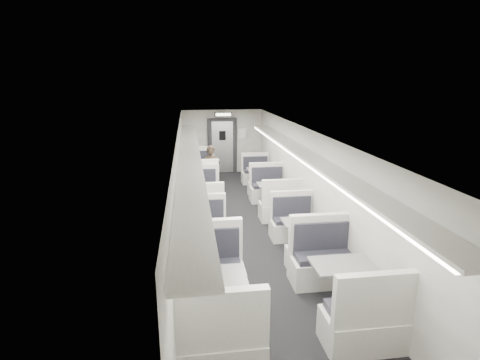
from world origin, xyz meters
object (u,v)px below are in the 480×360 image
object	(u,v)px
booth_right_d	(341,286)
passenger	(211,171)
booth_right_a	(259,179)
exit_sign	(223,114)
booth_left_c	(206,242)
booth_left_a	(198,178)
vestibule_door	(222,146)
booth_left_b	(201,201)
booth_right_c	(302,236)
booth_left_d	(213,301)
booth_right_b	(273,196)

from	to	relation	value
booth_right_d	passenger	xyz separation A→B (m)	(-1.61, 6.25, 0.38)
booth_right_a	exit_sign	xyz separation A→B (m)	(-1.00, 1.85, 1.93)
booth_left_c	booth_right_a	size ratio (longest dim) A/B	1.05
booth_left_a	booth_left_c	bearing A→B (deg)	-90.00
booth_right_a	vestibule_door	distance (m)	2.64
booth_left_b	booth_right_c	size ratio (longest dim) A/B	1.07
booth_left_d	vestibule_door	bearing A→B (deg)	83.82
booth_left_b	booth_left_d	world-z (taller)	booth_left_d
booth_left_a	booth_right_c	world-z (taller)	booth_left_a
booth_left_c	exit_sign	world-z (taller)	exit_sign
booth_right_a	booth_right_d	bearing A→B (deg)	-90.00
booth_left_a	booth_left_b	bearing A→B (deg)	-90.00
booth_left_b	booth_left_d	xyz separation A→B (m)	(0.00, -4.75, 0.04)
booth_right_c	exit_sign	size ratio (longest dim) A/B	3.24
booth_left_b	booth_right_b	world-z (taller)	booth_left_b
booth_left_b	passenger	bearing A→B (deg)	76.61
booth_left_b	exit_sign	distance (m)	4.54
booth_right_a	booth_right_d	size ratio (longest dim) A/B	0.85
booth_left_a	booth_right_a	distance (m)	2.00
booth_right_a	booth_right_b	size ratio (longest dim) A/B	0.92
booth_right_b	booth_left_a	bearing A→B (deg)	133.32
exit_sign	booth_left_a	bearing A→B (deg)	-119.41
booth_right_d	exit_sign	world-z (taller)	exit_sign
booth_right_a	vestibule_door	world-z (taller)	vestibule_door
booth_right_b	exit_sign	size ratio (longest dim) A/B	3.39
booth_left_d	booth_right_c	bearing A→B (deg)	47.26
booth_left_d	booth_right_b	bearing A→B (deg)	67.62
booth_left_a	booth_left_d	size ratio (longest dim) A/B	1.00
booth_right_a	exit_sign	world-z (taller)	exit_sign
booth_left_c	booth_right_d	world-z (taller)	booth_right_d
booth_right_c	passenger	size ratio (longest dim) A/B	1.28
booth_left_d	booth_right_d	bearing A→B (deg)	4.10
booth_left_b	booth_right_d	xyz separation A→B (m)	(2.00, -4.61, 0.02)
booth_right_b	booth_right_c	size ratio (longest dim) A/B	1.05
booth_right_b	booth_right_d	distance (m)	4.71
booth_left_c	booth_right_d	size ratio (longest dim) A/B	0.89
booth_right_c	exit_sign	world-z (taller)	exit_sign
booth_left_b	booth_right_b	size ratio (longest dim) A/B	1.02
passenger	vestibule_door	size ratio (longest dim) A/B	0.75
exit_sign	booth_right_c	bearing A→B (deg)	-81.37
vestibule_door	booth_right_b	bearing A→B (deg)	-77.15
booth_left_a	booth_right_b	bearing A→B (deg)	-46.68
booth_left_d	booth_right_a	distance (m)	7.19
booth_right_a	booth_right_d	world-z (taller)	booth_right_d
booth_right_b	exit_sign	world-z (taller)	exit_sign
booth_left_b	booth_right_a	xyz separation A→B (m)	(2.00, 2.15, -0.04)
vestibule_door	booth_left_d	bearing A→B (deg)	-96.18
booth_right_c	booth_right_d	distance (m)	2.02
booth_left_c	passenger	bearing A→B (deg)	84.71
booth_left_b	booth_left_d	bearing A→B (deg)	-90.00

